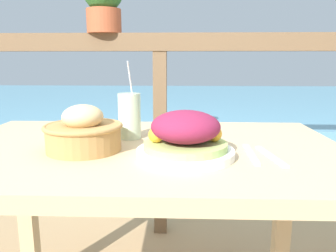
{
  "coord_description": "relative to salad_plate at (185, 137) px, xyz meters",
  "views": [
    {
      "loc": [
        0.11,
        -0.92,
        0.97
      ],
      "look_at": [
        0.07,
        -0.01,
        0.78
      ],
      "focal_mm": 35.0,
      "sensor_mm": 36.0,
      "label": 1
    }
  ],
  "objects": [
    {
      "name": "salad_plate",
      "position": [
        0.0,
        0.0,
        0.0
      ],
      "size": [
        0.25,
        0.25,
        0.12
      ],
      "color": "white",
      "rests_on": "patio_table"
    },
    {
      "name": "sea_backdrop",
      "position": [
        -0.12,
        3.42,
        -0.53
      ],
      "size": [
        12.0,
        4.0,
        0.48
      ],
      "color": "#568EA8",
      "rests_on": "ground_plane"
    },
    {
      "name": "patio_table",
      "position": [
        -0.12,
        0.11,
        -0.15
      ],
      "size": [
        1.16,
        0.74,
        0.72
      ],
      "color": "tan",
      "rests_on": "ground_plane"
    },
    {
      "name": "railing_fence",
      "position": [
        -0.12,
        0.92,
        0.05
      ],
      "size": [
        2.8,
        0.08,
        1.1
      ],
      "color": "brown",
      "rests_on": "ground_plane"
    },
    {
      "name": "fork",
      "position": [
        0.17,
        0.02,
        -0.05
      ],
      "size": [
        0.02,
        0.18,
        0.0
      ],
      "color": "silver",
      "rests_on": "patio_table"
    },
    {
      "name": "drink_glass",
      "position": [
        -0.17,
        0.2,
        0.02
      ],
      "size": [
        0.07,
        0.08,
        0.24
      ],
      "color": "beige",
      "rests_on": "patio_table"
    },
    {
      "name": "potted_plant",
      "position": [
        -0.41,
        0.92,
        0.49
      ],
      "size": [
        0.2,
        0.2,
        0.31
      ],
      "color": "#A34C2D",
      "rests_on": "railing_fence"
    },
    {
      "name": "bread_basket",
      "position": [
        -0.28,
        0.05,
        -0.0
      ],
      "size": [
        0.21,
        0.21,
        0.13
      ],
      "color": "#AD7F47",
      "rests_on": "patio_table"
    },
    {
      "name": "knife",
      "position": [
        0.22,
        0.0,
        -0.05
      ],
      "size": [
        0.04,
        0.18,
        0.0
      ],
      "color": "silver",
      "rests_on": "patio_table"
    }
  ]
}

